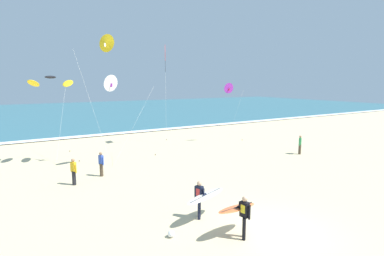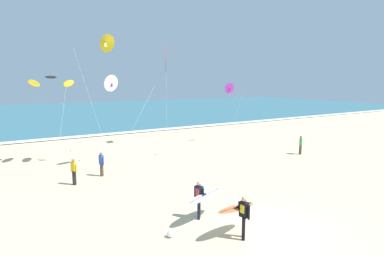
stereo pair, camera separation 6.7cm
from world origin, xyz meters
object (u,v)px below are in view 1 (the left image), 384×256
at_px(surfer_trailing, 203,196).
at_px(kite_diamond_scarlet_high, 165,55).
at_px(kite_arc_charcoal_low, 51,81).
at_px(kite_delta_golden_near, 106,44).
at_px(bystander_green_top, 300,145).
at_px(kite_delta_violet_far, 229,88).
at_px(beach_ball, 171,234).
at_px(kite_delta_ivory_mid, 110,83).
at_px(bystander_blue_top, 101,164).
at_px(bystander_yellow_top, 74,171).
at_px(surfer_lead, 241,211).

xyz_separation_m(surfer_trailing, kite_diamond_scarlet_high, (5.70, 15.15, 7.36)).
bearing_deg(kite_arc_charcoal_low, kite_delta_golden_near, -35.85).
xyz_separation_m(kite_diamond_scarlet_high, bystander_green_top, (7.90, -9.14, -7.60)).
bearing_deg(kite_delta_violet_far, beach_ball, -134.10).
height_order(kite_delta_ivory_mid, bystander_blue_top, kite_delta_ivory_mid).
height_order(surfer_trailing, kite_delta_golden_near, kite_delta_golden_near).
relative_size(surfer_trailing, kite_diamond_scarlet_high, 0.26).
xyz_separation_m(kite_delta_golden_near, bystander_yellow_top, (-3.06, -3.06, -7.77)).
bearing_deg(bystander_blue_top, surfer_trailing, -75.59).
distance_m(kite_arc_charcoal_low, bystander_yellow_top, 7.57).
bearing_deg(kite_arc_charcoal_low, surfer_lead, -72.69).
bearing_deg(bystander_yellow_top, kite_delta_violet_far, 19.95).
bearing_deg(kite_delta_ivory_mid, beach_ball, -95.27).
xyz_separation_m(kite_arc_charcoal_low, bystander_green_top, (17.90, -7.13, -5.22)).
xyz_separation_m(kite_delta_violet_far, kite_diamond_scarlet_high, (-6.01, 1.79, 3.04)).
xyz_separation_m(surfer_trailing, kite_delta_ivory_mid, (-0.90, 10.21, 4.83)).
relative_size(surfer_lead, bystander_green_top, 1.35).
distance_m(surfer_lead, beach_ball, 2.85).
relative_size(kite_delta_golden_near, kite_arc_charcoal_low, 1.44).
bearing_deg(kite_delta_golden_near, bystander_yellow_top, -134.97).
distance_m(bystander_yellow_top, beach_ball, 8.63).
bearing_deg(kite_diamond_scarlet_high, bystander_yellow_top, -142.31).
xyz_separation_m(kite_arc_charcoal_low, beach_ball, (2.39, -13.82, -5.89)).
xyz_separation_m(kite_delta_golden_near, bystander_blue_top, (-1.24, -2.20, -7.77)).
distance_m(surfer_trailing, kite_delta_golden_near, 13.13).
xyz_separation_m(bystander_blue_top, beach_ball, (0.29, -9.20, -0.67)).
height_order(surfer_trailing, kite_arc_charcoal_low, kite_arc_charcoal_low).
height_order(kite_delta_violet_far, bystander_green_top, kite_delta_violet_far).
bearing_deg(kite_diamond_scarlet_high, kite_delta_golden_near, -146.28).
distance_m(surfer_lead, kite_delta_ivory_mid, 13.24).
relative_size(kite_arc_charcoal_low, bystander_yellow_top, 4.04).
bearing_deg(surfer_trailing, bystander_green_top, 23.82).
bearing_deg(kite_delta_ivory_mid, kite_diamond_scarlet_high, 36.81).
relative_size(bystander_green_top, bystander_yellow_top, 1.00).
bearing_deg(surfer_trailing, kite_delta_violet_far, 48.76).
bearing_deg(kite_diamond_scarlet_high, beach_ball, -115.64).
bearing_deg(bystander_blue_top, surfer_lead, -76.06).
relative_size(surfer_trailing, kite_delta_violet_far, 0.41).
xyz_separation_m(kite_delta_golden_near, kite_arc_charcoal_low, (-3.35, 2.42, -2.55)).
bearing_deg(bystander_green_top, surfer_trailing, -156.18).
xyz_separation_m(kite_delta_golden_near, kite_delta_violet_far, (12.66, 2.64, -3.21)).
bearing_deg(kite_arc_charcoal_low, surfer_trailing, -71.89).
bearing_deg(bystander_blue_top, bystander_yellow_top, -154.66).
height_order(kite_delta_golden_near, kite_delta_ivory_mid, kite_delta_golden_near).
relative_size(kite_delta_ivory_mid, kite_delta_violet_far, 1.10).
relative_size(kite_arc_charcoal_low, beach_ball, 22.95).
bearing_deg(surfer_lead, kite_delta_golden_near, 96.17).
bearing_deg(bystander_yellow_top, kite_arc_charcoal_low, 93.06).
height_order(surfer_trailing, kite_delta_violet_far, kite_delta_violet_far).
bearing_deg(kite_diamond_scarlet_high, bystander_blue_top, -139.92).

